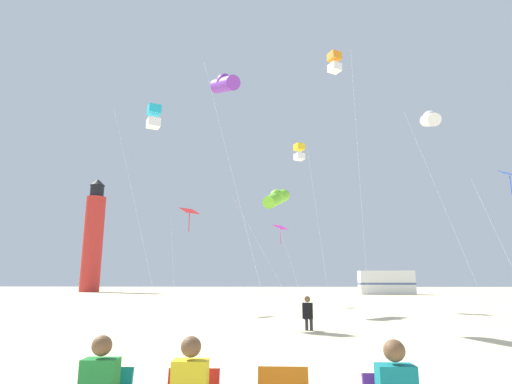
{
  "coord_description": "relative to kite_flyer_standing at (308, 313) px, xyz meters",
  "views": [
    {
      "loc": [
        0.07,
        -7.22,
        1.7
      ],
      "look_at": [
        -0.8,
        9.39,
        5.25
      ],
      "focal_mm": 29.02,
      "sensor_mm": 36.0,
      "label": 1
    }
  ],
  "objects": [
    {
      "name": "kite_tube_violet",
      "position": [
        -3.47,
        3.47,
        10.29
      ],
      "size": [
        3.02,
        3.37,
        11.61
      ],
      "color": "silver",
      "rests_on": "ground"
    },
    {
      "name": "kite_tube_lime",
      "position": [
        -1.03,
        8.08,
        5.59
      ],
      "size": [
        3.4,
        3.71,
        6.91
      ],
      "color": "silver",
      "rests_on": "ground"
    },
    {
      "name": "kite_diamond_magenta",
      "position": [
        -0.77,
        14.86,
        4.62
      ],
      "size": [
        2.2,
        2.2,
        5.62
      ],
      "color": "silver",
      "rests_on": "ground"
    },
    {
      "name": "kite_diamond_scarlet",
      "position": [
        -6.04,
        8.29,
        4.76
      ],
      "size": [
        1.78,
        1.78,
        5.76
      ],
      "color": "silver",
      "rests_on": "ground"
    },
    {
      "name": "lighthouse_distant",
      "position": [
        -28.37,
        45.35,
        7.22
      ],
      "size": [
        2.8,
        2.8,
        16.8
      ],
      "color": "red",
      "rests_on": "ground"
    },
    {
      "name": "kite_flyer_standing",
      "position": [
        0.0,
        0.0,
        0.0
      ],
      "size": [
        0.39,
        0.54,
        1.16
      ],
      "rotation": [
        0.0,
        0.0,
        2.97
      ],
      "color": "black",
      "rests_on": "ground"
    },
    {
      "name": "kite_box_cyan",
      "position": [
        -7.09,
        4.28,
        9.01
      ],
      "size": [
        2.8,
        1.96,
        10.22
      ],
      "color": "silver",
      "rests_on": "ground"
    },
    {
      "name": "kite_tube_white",
      "position": [
        7.43,
        7.12,
        9.72
      ],
      "size": [
        2.98,
        3.06,
        11.03
      ],
      "color": "silver",
      "rests_on": "ground"
    },
    {
      "name": "kite_box_orange",
      "position": [
        2.33,
        6.85,
        13.12
      ],
      "size": [
        1.72,
        2.01,
        14.35
      ],
      "color": "silver",
      "rests_on": "ground"
    },
    {
      "name": "rv_van_white",
      "position": [
        12.04,
        37.2,
        0.78
      ],
      "size": [
        6.49,
        2.48,
        2.8
      ],
      "rotation": [
        0.0,
        0.0,
        -0.02
      ],
      "color": "white",
      "rests_on": "ground"
    },
    {
      "name": "kite_box_gold",
      "position": [
        0.57,
        12.88,
        9.77
      ],
      "size": [
        2.21,
        2.21,
        10.98
      ],
      "color": "silver",
      "rests_on": "ground"
    },
    {
      "name": "kite_diamond_blue",
      "position": [
        11.54,
        7.7,
        6.45
      ],
      "size": [
        2.39,
        2.46,
        7.54
      ],
      "color": "silver",
      "rests_on": "ground"
    }
  ]
}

